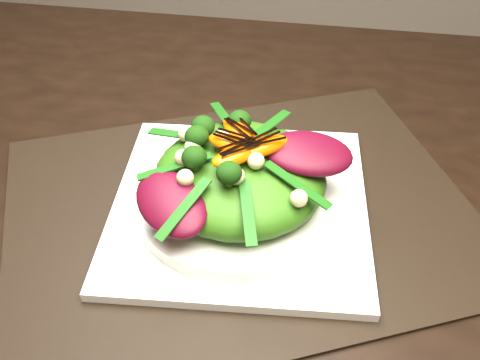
% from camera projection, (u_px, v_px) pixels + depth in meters
% --- Properties ---
extents(dining_table, '(1.60, 0.90, 0.75)m').
position_uv_depth(dining_table, '(237.00, 194.00, 0.70)').
color(dining_table, black).
rests_on(dining_table, floor).
extents(placemat, '(0.64, 0.58, 0.00)m').
position_uv_depth(placemat, '(240.00, 210.00, 0.65)').
color(placemat, black).
rests_on(placemat, dining_table).
extents(plate_base, '(0.31, 0.31, 0.01)m').
position_uv_depth(plate_base, '(240.00, 205.00, 0.64)').
color(plate_base, white).
rests_on(plate_base, placemat).
extents(salad_bowl, '(0.31, 0.31, 0.02)m').
position_uv_depth(salad_bowl, '(240.00, 196.00, 0.64)').
color(salad_bowl, white).
rests_on(salad_bowl, plate_base).
extents(lettuce_mound, '(0.20, 0.20, 0.06)m').
position_uv_depth(lettuce_mound, '(240.00, 176.00, 0.62)').
color(lettuce_mound, '#326312').
rests_on(lettuce_mound, salad_bowl).
extents(radicchio_leaf, '(0.10, 0.07, 0.02)m').
position_uv_depth(radicchio_leaf, '(309.00, 153.00, 0.60)').
color(radicchio_leaf, '#3F0615').
rests_on(radicchio_leaf, lettuce_mound).
extents(orange_segment, '(0.06, 0.03, 0.02)m').
position_uv_depth(orange_segment, '(222.00, 130.00, 0.62)').
color(orange_segment, '#E85303').
rests_on(orange_segment, lettuce_mound).
extents(broccoli_floret, '(0.05, 0.05, 0.04)m').
position_uv_depth(broccoli_floret, '(194.00, 120.00, 0.63)').
color(broccoli_floret, black).
rests_on(broccoli_floret, lettuce_mound).
extents(macadamia_nut, '(0.02, 0.02, 0.02)m').
position_uv_depth(macadamia_nut, '(249.00, 172.00, 0.56)').
color(macadamia_nut, beige).
rests_on(macadamia_nut, lettuce_mound).
extents(balsamic_drizzle, '(0.05, 0.01, 0.00)m').
position_uv_depth(balsamic_drizzle, '(222.00, 123.00, 0.61)').
color(balsamic_drizzle, black).
rests_on(balsamic_drizzle, orange_segment).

